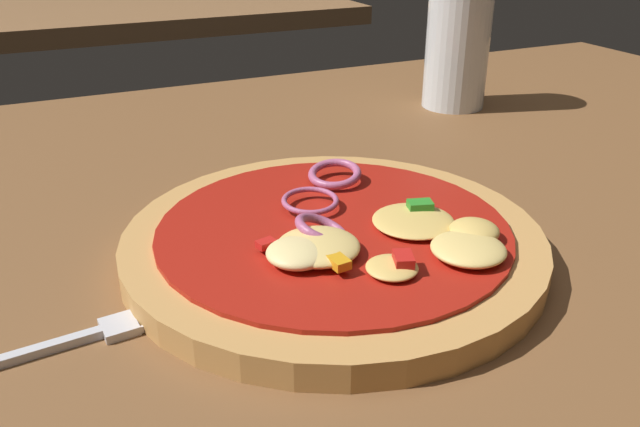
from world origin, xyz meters
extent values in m
cube|color=brown|center=(0.00, 0.00, 0.02)|extent=(1.32, 0.91, 0.04)
cylinder|color=tan|center=(-0.01, -0.01, 0.05)|extent=(0.27, 0.27, 0.02)
cylinder|color=#A81C11|center=(-0.01, -0.01, 0.06)|extent=(0.22, 0.22, 0.00)
ellipsoid|color=#F4DB8E|center=(-0.05, -0.04, 0.06)|extent=(0.04, 0.04, 0.01)
ellipsoid|color=#E5BC60|center=(0.04, -0.03, 0.06)|extent=(0.05, 0.05, 0.01)
ellipsoid|color=#E5BC60|center=(0.06, -0.06, 0.06)|extent=(0.03, 0.03, 0.01)
ellipsoid|color=#EFCC72|center=(-0.03, -0.03, 0.06)|extent=(0.05, 0.05, 0.01)
ellipsoid|color=#E5BC60|center=(-0.01, -0.07, 0.06)|extent=(0.03, 0.03, 0.01)
ellipsoid|color=#EFCC72|center=(0.04, -0.07, 0.06)|extent=(0.04, 0.04, 0.01)
torus|color=#B25984|center=(-0.03, -0.02, 0.06)|extent=(0.04, 0.04, 0.02)
torus|color=#B25984|center=(-0.01, 0.02, 0.06)|extent=(0.05, 0.05, 0.01)
torus|color=#B25984|center=(0.02, 0.06, 0.06)|extent=(0.06, 0.06, 0.01)
cube|color=red|center=(-0.06, -0.02, 0.06)|extent=(0.01, 0.01, 0.00)
cube|color=orange|center=(-0.03, -0.06, 0.06)|extent=(0.01, 0.01, 0.01)
cube|color=red|center=(0.00, -0.07, 0.06)|extent=(0.02, 0.02, 0.01)
cube|color=orange|center=(-0.05, -0.04, 0.06)|extent=(0.02, 0.02, 0.01)
cube|color=#2D8C28|center=(0.05, -0.02, 0.07)|extent=(0.02, 0.02, 0.01)
cube|color=silver|center=(-0.15, -0.03, 0.04)|extent=(0.02, 0.02, 0.01)
cube|color=silver|center=(-0.12, -0.04, 0.04)|extent=(0.03, 0.01, 0.00)
cube|color=silver|center=(-0.12, -0.03, 0.04)|extent=(0.03, 0.01, 0.00)
cube|color=silver|center=(-0.12, -0.03, 0.04)|extent=(0.03, 0.01, 0.00)
cube|color=silver|center=(-0.12, -0.02, 0.04)|extent=(0.03, 0.01, 0.00)
cylinder|color=silver|center=(0.26, 0.24, 0.11)|extent=(0.07, 0.07, 0.14)
cylinder|color=#C67214|center=(0.26, 0.24, 0.09)|extent=(0.06, 0.06, 0.10)
cylinder|color=white|center=(0.26, 0.24, 0.15)|extent=(0.06, 0.06, 0.01)
cube|color=brown|center=(0.15, 1.26, 0.02)|extent=(0.78, 0.63, 0.04)
camera|label=1|loc=(-0.17, -0.33, 0.24)|focal=36.48mm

